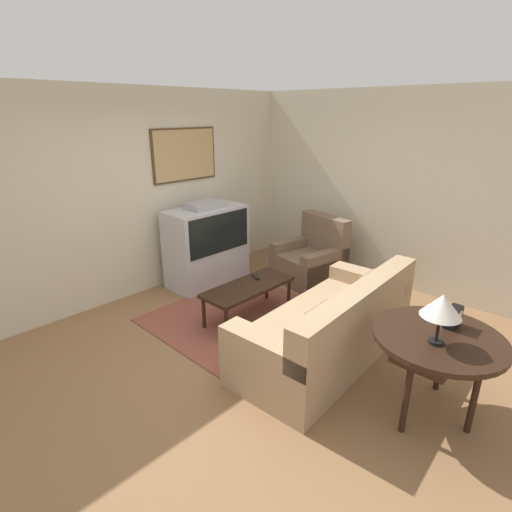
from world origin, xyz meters
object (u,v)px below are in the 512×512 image
object	(u,v)px
coffee_table	(248,289)
console_table	(438,343)
tv	(207,245)
couch	(330,329)
mantel_clock	(454,317)
table_lamp	(442,306)
armchair	(311,261)

from	to	relation	value
coffee_table	console_table	bearing A→B (deg)	-93.02
tv	couch	distance (m)	2.43
couch	mantel_clock	xyz separation A→B (m)	(0.11, -1.08, 0.51)
coffee_table	console_table	size ratio (longest dim) A/B	1.16
couch	coffee_table	distance (m)	1.18
table_lamp	coffee_table	bearing A→B (deg)	83.70
tv	couch	xyz separation A→B (m)	(-0.38, -2.38, -0.26)
armchair	console_table	size ratio (longest dim) A/B	0.98
couch	coffee_table	xyz separation A→B (m)	(0.01, 1.18, 0.07)
couch	armchair	world-z (taller)	armchair
tv	console_table	size ratio (longest dim) A/B	1.20
tv	armchair	distance (m)	1.55
console_table	mantel_clock	xyz separation A→B (m)	(0.22, -0.02, 0.15)
tv	console_table	distance (m)	3.48
armchair	mantel_clock	distance (m)	2.83
console_table	tv	bearing A→B (deg)	81.96
armchair	table_lamp	size ratio (longest dim) A/B	2.45
tv	couch	size ratio (longest dim) A/B	0.56
tv	couch	bearing A→B (deg)	-99.05
console_table	mantel_clock	size ratio (longest dim) A/B	5.85
tv	mantel_clock	world-z (taller)	tv
coffee_table	mantel_clock	xyz separation A→B (m)	(0.10, -2.26, 0.43)
coffee_table	console_table	distance (m)	2.26
tv	table_lamp	world-z (taller)	tv
armchair	console_table	world-z (taller)	armchair
tv	console_table	world-z (taller)	tv
armchair	coffee_table	world-z (taller)	armchair
table_lamp	tv	bearing A→B (deg)	79.88
couch	coffee_table	bearing A→B (deg)	-93.75
couch	mantel_clock	size ratio (longest dim) A/B	12.59
table_lamp	mantel_clock	size ratio (longest dim) A/B	2.34
couch	mantel_clock	distance (m)	1.20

